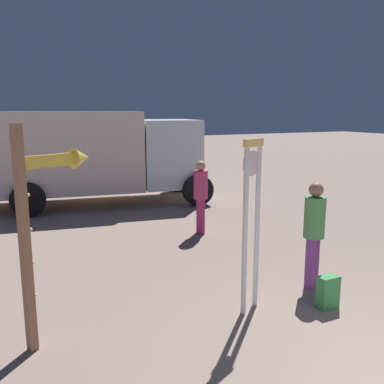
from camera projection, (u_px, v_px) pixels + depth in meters
name	position (u px, v px, depth m)	size (l,w,h in m)	color
standing_clock	(251.00, 211.00, 5.62)	(0.39, 0.24, 2.36)	white
arrow_sign	(46.00, 205.00, 4.77)	(0.94, 0.51, 2.59)	#996D4E
person_near_clock	(314.00, 230.00, 6.46)	(0.32, 0.32, 1.66)	#863990
backpack	(328.00, 292.00, 5.88)	(0.30, 0.21, 0.46)	#3E964B
person_distant	(201.00, 193.00, 9.33)	(0.32, 0.32, 1.65)	#B52C63
box_truck_near	(87.00, 153.00, 12.24)	(6.83, 3.42, 2.70)	beige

